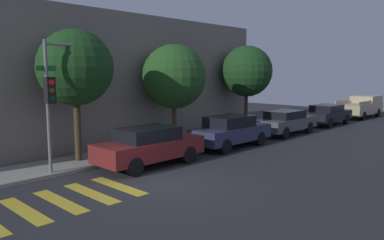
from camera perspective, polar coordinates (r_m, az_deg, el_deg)
ground_plane at (r=12.50m, az=-5.14°, el=-9.74°), size 60.00×60.00×0.00m
sidewalk at (r=15.91m, az=-15.56°, el=-6.01°), size 26.00×2.30×0.14m
building_row at (r=19.57m, az=-22.74°, el=5.57°), size 26.00×6.00×6.53m
crosswalk at (r=11.53m, az=-19.50°, el=-11.60°), size 4.45×2.60×0.00m
traffic_light_pole at (r=13.92m, az=-19.33°, el=5.26°), size 2.45×0.56×4.76m
sedan_near_corner at (r=14.72m, az=-6.51°, el=-3.90°), size 4.41×1.79×1.54m
sedan_middle at (r=18.38m, az=5.90°, el=-1.65°), size 4.50×1.77×1.55m
sedan_far_end at (r=22.74m, az=14.09°, el=-0.24°), size 4.57×1.74×1.43m
sedan_tail_of_row at (r=27.76m, az=19.88°, el=0.86°), size 4.43×1.79×1.42m
pickup_truck at (r=33.67m, az=24.32°, el=1.90°), size 5.31×2.04×1.72m
tree_near_corner at (r=15.41m, az=-17.36°, el=7.59°), size 2.97×2.97×5.33m
tree_midblock at (r=18.58m, az=-2.76°, el=6.59°), size 3.18×3.18×5.04m
tree_far_end at (r=23.21m, az=8.35°, el=7.35°), size 3.10×3.10×5.28m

